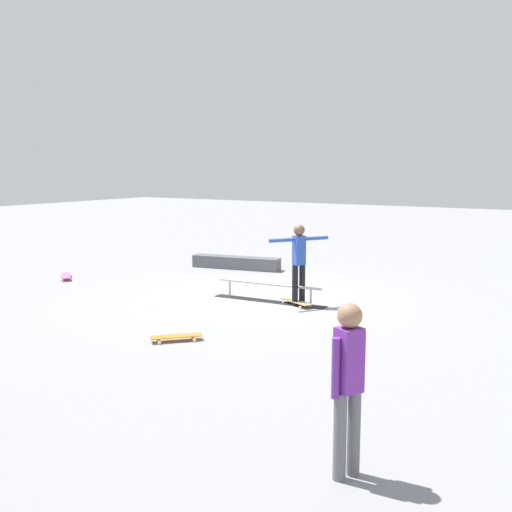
% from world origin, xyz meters
% --- Properties ---
extents(ground_plane, '(60.00, 60.00, 0.00)m').
position_xyz_m(ground_plane, '(0.00, 0.00, 0.00)').
color(ground_plane, gray).
extents(grind_rail, '(2.46, 0.39, 0.39)m').
position_xyz_m(grind_rail, '(-0.33, 0.09, 0.17)').
color(grind_rail, black).
rests_on(grind_rail, ground_plane).
extents(skate_ledge, '(2.45, 0.84, 0.33)m').
position_xyz_m(skate_ledge, '(2.39, -2.85, 0.16)').
color(skate_ledge, '#595960').
rests_on(skate_ledge, ground_plane).
extents(skater_main, '(0.77, 1.12, 1.60)m').
position_xyz_m(skater_main, '(-0.99, 0.06, 0.93)').
color(skater_main, black).
rests_on(skater_main, ground_plane).
extents(skateboard_main, '(0.81, 0.52, 0.09)m').
position_xyz_m(skateboard_main, '(-0.96, 0.10, 0.07)').
color(skateboard_main, tan).
rests_on(skateboard_main, ground_plane).
extents(bystander_purple_shirt, '(0.26, 0.35, 1.57)m').
position_xyz_m(bystander_purple_shirt, '(-4.36, 5.67, 0.89)').
color(bystander_purple_shirt, slate).
rests_on(bystander_purple_shirt, ground_plane).
extents(loose_skateboard_orange, '(0.70, 0.71, 0.09)m').
position_xyz_m(loose_skateboard_orange, '(-0.47, 3.23, 0.07)').
color(loose_skateboard_orange, orange).
rests_on(loose_skateboard_orange, ground_plane).
extents(loose_skateboard_pink, '(0.74, 0.67, 0.09)m').
position_xyz_m(loose_skateboard_pink, '(5.12, 0.53, 0.07)').
color(loose_skateboard_pink, '#E05993').
rests_on(loose_skateboard_pink, ground_plane).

